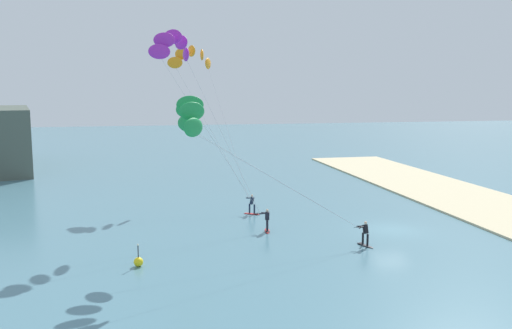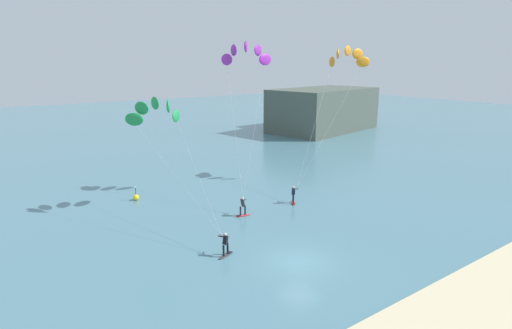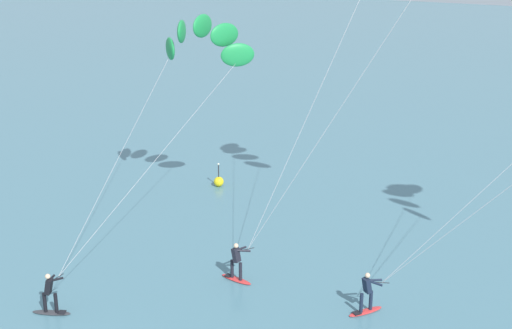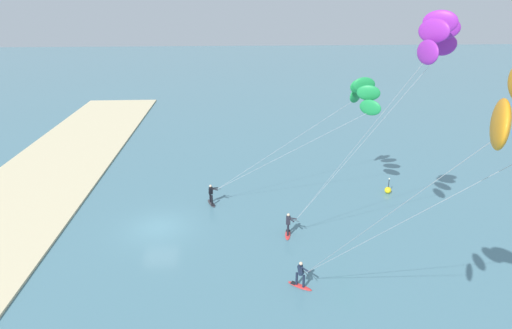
% 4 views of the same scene
% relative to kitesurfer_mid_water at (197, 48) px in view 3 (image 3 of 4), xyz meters
% --- Properties ---
extents(kitesurfer_mid_water, '(5.16, 12.75, 10.00)m').
position_rel_kitesurfer_mid_water_xyz_m(kitesurfer_mid_water, '(0.00, 0.00, 0.00)').
color(kitesurfer_mid_water, '#333338').
rests_on(kitesurfer_mid_water, ground).
extents(marker_buoy, '(0.56, 0.56, 1.38)m').
position_rel_kitesurfer_mid_water_xyz_m(marker_buoy, '(-1.19, 3.80, -8.16)').
color(marker_buoy, yellow).
rests_on(marker_buoy, ground).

